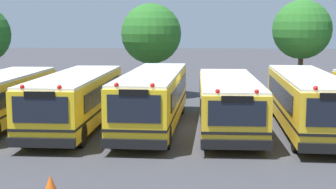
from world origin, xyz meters
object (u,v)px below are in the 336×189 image
at_px(school_bus_2, 153,97).
at_px(school_bus_0, 0,98).
at_px(traffic_cone, 51,187).
at_px(school_bus_4, 306,100).
at_px(tree_2, 304,29).
at_px(tree_1, 151,34).
at_px(school_bus_3, 228,101).
at_px(school_bus_1, 76,98).

bearing_deg(school_bus_2, school_bus_0, 2.23).
distance_m(school_bus_0, traffic_cone, 11.20).
distance_m(school_bus_2, school_bus_4, 7.06).
bearing_deg(school_bus_4, school_bus_2, -0.27).
relative_size(tree_2, traffic_cone, 9.23).
xyz_separation_m(school_bus_2, tree_1, (-1.19, 9.92, 2.79)).
bearing_deg(school_bus_2, traffic_cone, 80.74).
height_order(school_bus_2, school_bus_4, school_bus_2).
bearing_deg(tree_1, school_bus_0, -121.90).
bearing_deg(school_bus_4, school_bus_3, 4.20).
relative_size(tree_1, tree_2, 0.98).
relative_size(school_bus_1, school_bus_3, 1.05).
height_order(school_bus_0, tree_1, tree_1).
xyz_separation_m(school_bus_1, school_bus_3, (7.10, -0.03, -0.06)).
height_order(school_bus_3, traffic_cone, school_bus_3).
bearing_deg(tree_1, school_bus_1, -103.21).
relative_size(school_bus_3, tree_1, 1.59).
bearing_deg(tree_1, school_bus_4, -50.95).
xyz_separation_m(tree_1, traffic_cone, (-0.70, -19.69, -3.89)).
relative_size(school_bus_2, traffic_cone, 16.13).
bearing_deg(school_bus_3, tree_1, -66.20).
height_order(school_bus_3, tree_2, tree_2).
height_order(school_bus_0, traffic_cone, school_bus_0).
relative_size(school_bus_4, tree_2, 1.72).
bearing_deg(school_bus_2, tree_2, -134.28).
height_order(school_bus_2, tree_2, tree_2).
distance_m(tree_1, traffic_cone, 20.08).
bearing_deg(tree_2, traffic_cone, -120.03).
relative_size(school_bus_1, tree_2, 1.64).
distance_m(school_bus_3, tree_2, 10.54).
bearing_deg(traffic_cone, school_bus_3, 60.14).
bearing_deg(school_bus_1, tree_1, -103.27).
distance_m(school_bus_4, tree_1, 13.38).
bearing_deg(school_bus_1, traffic_cone, 100.29).
bearing_deg(tree_2, school_bus_1, -144.59).
xyz_separation_m(school_bus_0, tree_2, (15.95, 8.34, 3.24)).
height_order(school_bus_0, school_bus_1, school_bus_1).
relative_size(school_bus_2, tree_2, 1.75).
distance_m(school_bus_0, tree_1, 12.12).
bearing_deg(tree_2, school_bus_3, -120.21).
bearing_deg(school_bus_1, school_bus_0, -4.43).
relative_size(school_bus_0, school_bus_2, 0.89).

